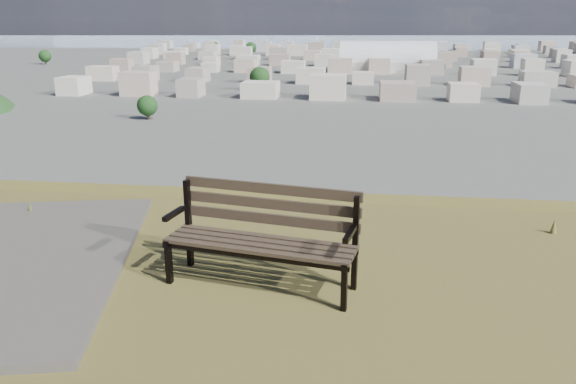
# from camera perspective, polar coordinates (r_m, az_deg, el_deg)

# --- Properties ---
(park_bench) EXTENTS (1.80, 0.87, 0.90)m
(park_bench) POSITION_cam_1_polar(r_m,az_deg,el_deg) (5.12, -2.52, -3.97)
(park_bench) COLOR #443827
(park_bench) RESTS_ON hilltop_mesa
(arena) EXTENTS (51.14, 22.04, 21.49)m
(arena) POSITION_cam_1_polar(r_m,az_deg,el_deg) (318.70, 9.99, 12.86)
(arena) COLOR #B5B4B1
(arena) RESTS_ON ground
(city_blocks) EXTENTS (395.00, 361.00, 7.00)m
(city_blocks) POSITION_cam_1_polar(r_m,az_deg,el_deg) (398.33, 7.52, 13.55)
(city_blocks) COLOR beige
(city_blocks) RESTS_ON ground
(city_trees) EXTENTS (406.52, 387.20, 9.98)m
(city_trees) POSITION_cam_1_polar(r_m,az_deg,el_deg) (324.04, 2.70, 13.12)
(city_trees) COLOR #37251B
(city_trees) RESTS_ON ground
(bay_water) EXTENTS (2400.00, 700.00, 0.12)m
(bay_water) POSITION_cam_1_polar(r_m,az_deg,el_deg) (903.58, 7.60, 15.25)
(bay_water) COLOR #96AFBE
(bay_water) RESTS_ON ground
(far_hills) EXTENTS (2050.00, 340.00, 60.00)m
(far_hills) POSITION_cam_1_polar(r_m,az_deg,el_deg) (1407.42, 5.08, 16.98)
(far_hills) COLOR #93A0B6
(far_hills) RESTS_ON ground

